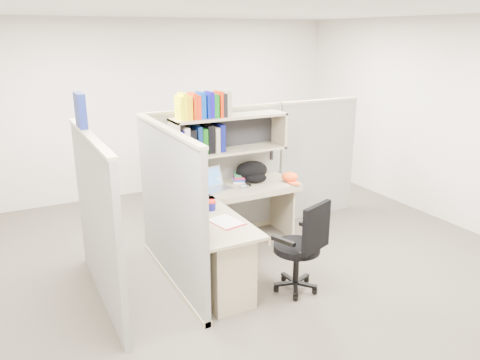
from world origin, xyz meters
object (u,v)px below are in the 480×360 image
desk (228,245)px  laptop (216,180)px  snack_canister (211,205)px  task_chair (300,261)px  backpack (254,172)px

desk → laptop: (0.25, 0.83, 0.42)m
snack_canister → laptop: bearing=61.0°
laptop → task_chair: 1.43m
snack_canister → task_chair: task_chair is taller
laptop → snack_canister: bearing=-132.7°
snack_canister → task_chair: size_ratio=0.11×
task_chair → desk: bearing=139.9°
desk → task_chair: (0.56, -0.47, -0.10)m
snack_canister → task_chair: bearing=-50.2°
laptop → snack_canister: (-0.31, -0.56, -0.08)m
desk → laptop: laptop is taller
desk → snack_canister: 0.44m
desk → snack_canister: snack_canister is taller
laptop → task_chair: (0.31, -1.30, -0.52)m
backpack → task_chair: size_ratio=0.43×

